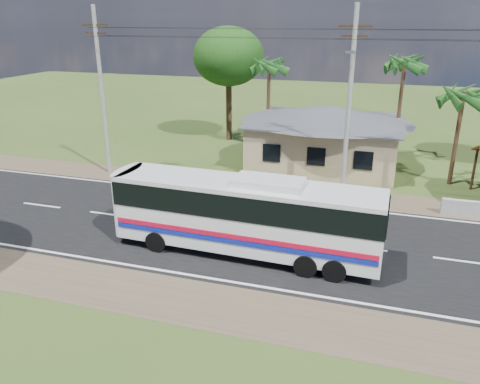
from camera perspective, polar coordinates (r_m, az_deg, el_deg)
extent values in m
plane|color=#304518|center=(23.55, 3.40, -5.34)|extent=(120.00, 120.00, 0.00)
cube|color=black|center=(23.54, 3.40, -5.32)|extent=(120.00, 10.00, 0.02)
cube|color=brown|center=(29.40, 6.45, 0.00)|extent=(120.00, 3.00, 0.01)
cube|color=brown|center=(18.13, -1.69, -13.96)|extent=(120.00, 3.00, 0.01)
cube|color=silver|center=(27.74, 5.74, -1.21)|extent=(120.00, 0.15, 0.01)
cube|color=silver|center=(19.55, 0.03, -11.06)|extent=(120.00, 0.15, 0.01)
cube|color=silver|center=(23.54, 3.41, -5.29)|extent=(120.00, 0.15, 0.01)
cube|color=tan|center=(34.93, 10.23, 5.88)|extent=(10.00, 8.00, 3.20)
cube|color=#4C4F54|center=(34.56, 10.40, 8.53)|extent=(10.60, 8.60, 0.10)
pyramid|color=#4C4F54|center=(34.34, 10.53, 10.40)|extent=(12.40, 10.00, 1.20)
cube|color=black|center=(31.57, 3.87, 4.78)|extent=(1.20, 0.08, 1.20)
cube|color=black|center=(31.05, 9.27, 4.28)|extent=(1.20, 0.08, 1.20)
cube|color=black|center=(30.82, 14.80, 3.74)|extent=(1.20, 0.08, 1.20)
cylinder|color=#382514|center=(32.71, 26.63, 2.43)|extent=(0.16, 0.16, 2.60)
cylinder|color=#9E9E99|center=(32.83, -16.47, 11.41)|extent=(0.26, 0.26, 11.00)
cube|color=#382514|center=(32.48, -17.27, 18.89)|extent=(1.80, 0.12, 0.12)
cube|color=#382514|center=(32.49, -17.17, 18.01)|extent=(1.40, 0.10, 0.10)
cylinder|color=#9E9E99|center=(27.59, 13.13, 10.09)|extent=(0.26, 0.26, 11.00)
cube|color=#382514|center=(27.18, 13.90, 19.02)|extent=(1.80, 0.12, 0.12)
cube|color=#382514|center=(27.19, 13.80, 17.97)|extent=(1.40, 0.10, 0.10)
cylinder|color=gray|center=(26.23, 13.51, 16.38)|extent=(0.08, 2.00, 0.08)
cube|color=gray|center=(25.23, 13.32, 16.25)|extent=(0.50, 0.18, 0.12)
cylinder|color=black|center=(28.86, -3.10, 19.22)|extent=(16.00, 0.02, 0.02)
cylinder|color=#47301E|center=(32.76, 24.87, 5.84)|extent=(0.28, 0.28, 6.00)
cylinder|color=#47301E|center=(36.71, 18.81, 9.27)|extent=(0.28, 0.28, 7.50)
cylinder|color=#47301E|center=(38.28, 3.46, 10.36)|extent=(0.28, 0.28, 7.00)
cylinder|color=#47301E|center=(41.35, -1.35, 10.42)|extent=(0.50, 0.50, 5.95)
ellipsoid|color=#113A10|center=(40.82, -1.41, 16.20)|extent=(6.00, 6.00, 4.92)
cube|color=silver|center=(21.03, 0.77, -2.75)|extent=(12.09, 2.86, 3.00)
cube|color=black|center=(20.74, 0.78, -0.84)|extent=(12.14, 2.92, 1.10)
cube|color=black|center=(23.31, -13.41, 0.12)|extent=(0.19, 2.31, 1.80)
cube|color=#B00A27|center=(20.16, -0.37, -5.54)|extent=(11.81, 0.39, 0.22)
cube|color=#0D1B8F|center=(20.28, -0.37, -6.18)|extent=(11.81, 0.39, 0.22)
cube|color=silver|center=(20.16, 3.49, 1.20)|extent=(3.05, 1.69, 0.30)
cylinder|color=black|center=(22.17, -10.14, -5.95)|extent=(1.01, 0.38, 1.00)
cylinder|color=black|center=(24.00, -7.53, -3.65)|extent=(1.01, 0.38, 1.00)
cylinder|color=black|center=(20.02, 8.00, -8.89)|extent=(1.01, 0.38, 1.00)
cylinder|color=black|center=(22.03, 9.18, -6.06)|extent=(1.01, 0.38, 1.00)
cylinder|color=black|center=(19.88, 11.44, -9.35)|extent=(1.01, 0.38, 1.00)
cylinder|color=black|center=(21.90, 12.29, -6.45)|extent=(1.01, 0.38, 1.00)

